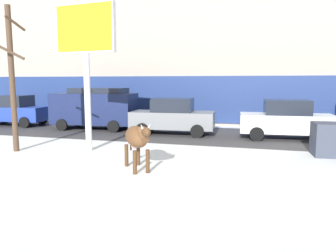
{
  "coord_description": "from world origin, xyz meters",
  "views": [
    {
      "loc": [
        2.7,
        -7.4,
        2.69
      ],
      "look_at": [
        -0.44,
        3.78,
        1.1
      ],
      "focal_mm": 35.02,
      "sensor_mm": 36.0,
      "label": 1
    }
  ],
  "objects": [
    {
      "name": "road_strip",
      "position": [
        0.0,
        8.75,
        0.0
      ],
      "size": [
        60.0,
        5.6,
        0.01
      ],
      "primitive_type": "cube",
      "color": "#423F3F",
      "rests_on": "ground"
    },
    {
      "name": "car_white_sedan",
      "position": [
        3.92,
        8.72,
        0.91
      ],
      "size": [
        4.31,
        2.2,
        1.84
      ],
      "color": "white",
      "rests_on": "ground"
    },
    {
      "name": "car_navy_van",
      "position": [
        -6.23,
        9.18,
        1.24
      ],
      "size": [
        4.72,
        2.36,
        2.32
      ],
      "color": "#19234C",
      "rests_on": "ground"
    },
    {
      "name": "ground_plane",
      "position": [
        0.0,
        0.0,
        0.0
      ],
      "size": [
        120.0,
        120.0,
        0.0
      ],
      "primitive_type": "plane",
      "color": "white"
    },
    {
      "name": "car_blue_sedan",
      "position": [
        -11.81,
        9.26,
        0.91
      ],
      "size": [
        4.31,
        2.2,
        1.84
      ],
      "color": "#233D9E",
      "rests_on": "ground"
    },
    {
      "name": "car_grey_sedan",
      "position": [
        -1.55,
        8.64,
        0.91
      ],
      "size": [
        4.31,
        2.2,
        1.84
      ],
      "color": "slate",
      "rests_on": "ground"
    },
    {
      "name": "bare_tree_left_lot",
      "position": [
        -6.33,
        2.99,
        2.86
      ],
      "size": [
        1.35,
        1.27,
        5.48
      ],
      "color": "#4C3828",
      "rests_on": "ground"
    },
    {
      "name": "cow_brown",
      "position": [
        -0.83,
        1.72,
        0.99
      ],
      "size": [
        1.47,
        1.76,
        1.54
      ],
      "color": "brown",
      "rests_on": "ground"
    },
    {
      "name": "billboard",
      "position": [
        -3.66,
        3.84,
        4.31
      ],
      "size": [
        2.53,
        0.46,
        5.56
      ],
      "color": "silver",
      "rests_on": "ground"
    },
    {
      "name": "building_facade",
      "position": [
        0.0,
        15.25,
        6.48
      ],
      "size": [
        44.0,
        6.1,
        13.0
      ],
      "color": "#A39989",
      "rests_on": "ground"
    }
  ]
}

